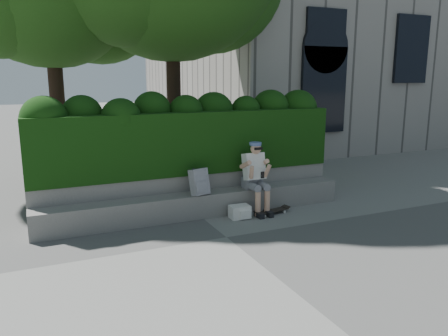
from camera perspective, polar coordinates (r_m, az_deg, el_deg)
name	(u,v)px	position (r m, az deg, el deg)	size (l,w,h in m)	color
ground	(226,237)	(7.33, 0.32, -9.03)	(80.00, 80.00, 0.00)	slate
bench_ledge	(200,204)	(8.35, -3.22, -4.78)	(6.00, 0.45, 0.45)	gray
planter_wall	(191,191)	(8.74, -4.34, -3.02)	(6.00, 0.50, 0.75)	gray
hedge	(186,141)	(8.76, -4.93, 3.51)	(6.00, 1.00, 1.20)	black
person	(255,174)	(8.50, 4.11, -0.83)	(0.40, 0.76, 1.38)	slate
skateboard	(272,211)	(8.54, 6.31, -5.61)	(0.73, 0.30, 0.07)	black
backpack_plaid	(199,182)	(8.13, -3.25, -1.82)	(0.33, 0.18, 0.49)	#ADACB1
backpack_ground	(240,212)	(8.26, 2.05, -5.73)	(0.37, 0.26, 0.24)	silver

